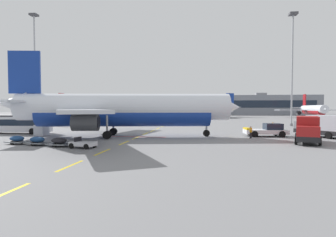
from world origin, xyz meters
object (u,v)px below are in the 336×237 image
(ground_power_truck, at_px, (321,126))
(ground_crew_worker, at_px, (251,131))
(baggage_train, at_px, (48,141))
(apron_light_mast_far, at_px, (292,56))
(airliner_foreground, at_px, (120,109))
(airliner_mid_left, at_px, (207,109))
(fuel_service_truck, at_px, (307,129))
(apron_light_mast_near, at_px, (35,57))
(pushback_tug, at_px, (267,130))
(apron_shuttle_bus, at_px, (13,123))
(airliner_far_right, at_px, (76,110))
(airliner_far_center, at_px, (313,110))
(uld_cargo_container, at_px, (41,130))

(ground_power_truck, height_order, ground_crew_worker, ground_power_truck)
(baggage_train, relative_size, apron_light_mast_far, 0.45)
(airliner_foreground, relative_size, airliner_mid_left, 1.19)
(fuel_service_truck, bearing_deg, apron_light_mast_far, 77.11)
(fuel_service_truck, xyz_separation_m, apron_light_mast_near, (-55.53, 30.99, 15.51))
(pushback_tug, distance_m, apron_shuttle_bus, 39.98)
(pushback_tug, distance_m, airliner_mid_left, 81.78)
(airliner_foreground, bearing_deg, pushback_tug, 9.90)
(airliner_mid_left, height_order, fuel_service_truck, airliner_mid_left)
(apron_shuttle_bus, xyz_separation_m, fuel_service_truck, (43.13, -6.13, -0.10))
(airliner_foreground, height_order, baggage_train, airliner_foreground)
(airliner_far_right, relative_size, ground_crew_worker, 17.03)
(fuel_service_truck, relative_size, ground_power_truck, 1.03)
(airliner_far_center, xyz_separation_m, apron_light_mast_near, (-87.13, -56.55, 13.82))
(uld_cargo_container, height_order, apron_light_mast_far, apron_light_mast_far)
(airliner_far_center, relative_size, fuel_service_truck, 3.97)
(airliner_foreground, relative_size, airliner_far_right, 1.22)
(airliner_foreground, bearing_deg, airliner_mid_left, 81.79)
(apron_shuttle_bus, relative_size, fuel_service_truck, 1.64)
(apron_light_mast_far, bearing_deg, airliner_far_right, 147.72)
(apron_light_mast_near, bearing_deg, airliner_mid_left, 52.83)
(ground_crew_worker, bearing_deg, airliner_far_center, 65.78)
(apron_light_mast_near, distance_m, apron_light_mast_far, 62.84)
(airliner_far_right, bearing_deg, uld_cargo_container, -67.41)
(airliner_far_right, xyz_separation_m, uld_cargo_container, (31.57, -75.91, -2.43))
(airliner_far_center, bearing_deg, airliner_mid_left, 178.90)
(airliner_mid_left, distance_m, ground_crew_worker, 84.64)
(airliner_far_center, xyz_separation_m, airliner_far_right, (-99.83, -7.99, -0.11))
(apron_light_mast_far, bearing_deg, ground_power_truck, -97.04)
(airliner_far_center, relative_size, airliner_far_right, 1.03)
(airliner_far_right, height_order, apron_light_mast_far, apron_light_mast_far)
(airliner_far_right, bearing_deg, baggage_train, -65.69)
(airliner_foreground, distance_m, apron_shuttle_bus, 19.17)
(pushback_tug, height_order, apron_shuttle_bus, apron_shuttle_bus)
(pushback_tug, relative_size, apron_shuttle_bus, 0.51)
(airliner_far_right, relative_size, baggage_train, 2.44)
(baggage_train, relative_size, ground_crew_worker, 6.97)
(apron_shuttle_bus, bearing_deg, ground_crew_worker, -3.29)
(fuel_service_truck, distance_m, ground_power_truck, 8.23)
(pushback_tug, height_order, ground_crew_worker, pushback_tug)
(airliner_foreground, distance_m, airliner_mid_left, 85.82)
(airliner_far_right, height_order, uld_cargo_container, airliner_far_right)
(ground_power_truck, xyz_separation_m, baggage_train, (-33.40, -13.99, -1.11))
(airliner_foreground, height_order, airliner_far_right, airliner_foreground)
(airliner_far_right, height_order, ground_crew_worker, airliner_far_right)
(apron_shuttle_bus, distance_m, ground_crew_worker, 37.23)
(ground_crew_worker, bearing_deg, fuel_service_truck, -33.76)
(baggage_train, bearing_deg, airliner_mid_left, 79.80)
(airliner_mid_left, height_order, airliner_far_right, airliner_mid_left)
(ground_power_truck, bearing_deg, apron_shuttle_bus, -178.88)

